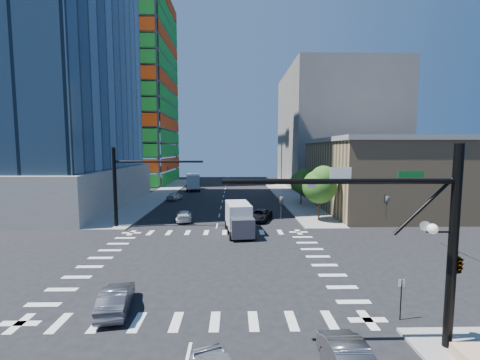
{
  "coord_description": "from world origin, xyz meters",
  "views": [
    {
      "loc": [
        2.0,
        -24.87,
        8.88
      ],
      "look_at": [
        2.63,
        8.0,
        5.78
      ],
      "focal_mm": 24.0,
      "sensor_mm": 36.0,
      "label": 1
    }
  ],
  "objects": [
    {
      "name": "signal_mast_nw",
      "position": [
        -10.0,
        11.5,
        5.49
      ],
      "size": [
        10.2,
        0.4,
        9.0
      ],
      "color": "black",
      "rests_on": "sidewalk_nw"
    },
    {
      "name": "signal_mast_se",
      "position": [
        10.6,
        -11.5,
        5.01
      ],
      "size": [
        10.51,
        2.48,
        9.0
      ],
      "color": "black",
      "rests_on": "sidewalk_se"
    },
    {
      "name": "commercial_building",
      "position": [
        25.0,
        22.0,
        5.31
      ],
      "size": [
        20.5,
        22.5,
        10.6
      ],
      "color": "#9F835C",
      "rests_on": "ground"
    },
    {
      "name": "no_parking_sign",
      "position": [
        10.7,
        -9.0,
        1.38
      ],
      "size": [
        0.3,
        0.06,
        2.2
      ],
      "color": "black",
      "rests_on": "ground"
    },
    {
      "name": "car_sb_cross",
      "position": [
        -4.52,
        -7.74,
        0.69
      ],
      "size": [
        2.13,
        4.38,
        1.38
      ],
      "primitive_type": "imported",
      "rotation": [
        0.0,
        0.0,
        3.31
      ],
      "color": "#535359",
      "rests_on": "ground"
    },
    {
      "name": "sidewalk_nw",
      "position": [
        -12.5,
        40.0,
        0.07
      ],
      "size": [
        5.0,
        60.0,
        0.15
      ],
      "primitive_type": "cube",
      "color": "gray",
      "rests_on": "ground"
    },
    {
      "name": "car_sb_near",
      "position": [
        -4.28,
        14.7,
        0.66
      ],
      "size": [
        2.48,
        4.8,
        1.33
      ],
      "primitive_type": "imported",
      "rotation": [
        0.0,
        0.0,
        3.28
      ],
      "color": "white",
      "rests_on": "ground"
    },
    {
      "name": "car_nb_far",
      "position": [
        5.25,
        14.65,
        0.7
      ],
      "size": [
        3.87,
        5.5,
        1.39
      ],
      "primitive_type": "imported",
      "rotation": [
        0.0,
        0.0,
        -0.34
      ],
      "color": "black",
      "rests_on": "ground"
    },
    {
      "name": "sidewalk_ne",
      "position": [
        12.5,
        40.0,
        0.07
      ],
      "size": [
        5.0,
        60.0,
        0.15
      ],
      "primitive_type": "cube",
      "color": "gray",
      "rests_on": "ground"
    },
    {
      "name": "ground",
      "position": [
        0.0,
        0.0,
        0.0
      ],
      "size": [
        160.0,
        160.0,
        0.0
      ],
      "primitive_type": "plane",
      "color": "black",
      "rests_on": "ground"
    },
    {
      "name": "box_truck_near",
      "position": [
        2.57,
        8.31,
        1.4
      ],
      "size": [
        3.23,
        6.27,
        3.16
      ],
      "rotation": [
        0.0,
        0.0,
        0.11
      ],
      "color": "black",
      "rests_on": "ground"
    },
    {
      "name": "tree_south",
      "position": [
        12.63,
        13.9,
        4.69
      ],
      "size": [
        4.16,
        4.16,
        6.82
      ],
      "color": "#382316",
      "rests_on": "sidewalk_ne"
    },
    {
      "name": "car_sb_mid",
      "position": [
        -8.48,
        31.59,
        0.71
      ],
      "size": [
        2.63,
        4.45,
        1.42
      ],
      "primitive_type": "imported",
      "rotation": [
        0.0,
        0.0,
        2.9
      ],
      "color": "silver",
      "rests_on": "ground"
    },
    {
      "name": "road_markings",
      "position": [
        0.0,
        0.0,
        0.01
      ],
      "size": [
        20.0,
        20.0,
        0.01
      ],
      "primitive_type": "cube",
      "color": "silver",
      "rests_on": "ground"
    },
    {
      "name": "bg_building_ne",
      "position": [
        27.0,
        55.0,
        14.0
      ],
      "size": [
        24.0,
        30.0,
        28.0
      ],
      "primitive_type": "cube",
      "color": "slate",
      "rests_on": "ground"
    },
    {
      "name": "construction_building",
      "position": [
        -27.41,
        61.93,
        24.61
      ],
      "size": [
        25.16,
        34.5,
        70.6
      ],
      "color": "gray",
      "rests_on": "ground"
    },
    {
      "name": "tree_north",
      "position": [
        12.93,
        25.9,
        3.99
      ],
      "size": [
        3.54,
        3.52,
        5.78
      ],
      "color": "#382316",
      "rests_on": "sidewalk_ne"
    },
    {
      "name": "box_truck_far",
      "position": [
        -6.98,
        45.56,
        1.58
      ],
      "size": [
        3.75,
        7.12,
        3.57
      ],
      "rotation": [
        0.0,
        0.0,
        3.27
      ],
      "color": "black",
      "rests_on": "ground"
    }
  ]
}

